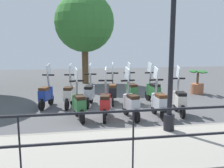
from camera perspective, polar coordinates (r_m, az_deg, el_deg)
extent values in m
plane|color=#4C4C4F|center=(8.50, 3.57, -6.12)|extent=(28.00, 28.00, 0.00)
cube|color=gray|center=(5.58, 11.27, -14.04)|extent=(2.20, 20.00, 0.15)
cube|color=gray|center=(6.50, 7.94, -10.49)|extent=(0.10, 20.00, 0.15)
cube|color=black|center=(4.35, 16.43, -5.38)|extent=(0.04, 16.00, 0.04)
cube|color=black|center=(4.49, 16.14, -11.22)|extent=(0.04, 16.00, 0.04)
cylinder|color=black|center=(4.21, 4.85, -13.02)|extent=(0.03, 0.03, 1.05)
cylinder|color=black|center=(4.17, -20.31, -13.84)|extent=(0.03, 0.03, 1.05)
cylinder|color=black|center=(6.35, 12.89, -8.51)|extent=(0.26, 0.26, 0.40)
cylinder|color=black|center=(6.05, 13.62, 10.49)|extent=(0.12, 0.12, 4.54)
cylinder|color=brown|center=(14.08, -6.14, 4.52)|extent=(0.36, 0.36, 2.15)
sphere|color=#387A33|center=(14.07, -6.31, 13.88)|extent=(3.25, 3.25, 3.25)
cylinder|color=#9E5B3D|center=(11.88, 18.87, -1.01)|extent=(0.56, 0.56, 0.45)
cylinder|color=brown|center=(11.80, 18.99, 1.26)|extent=(0.10, 0.10, 0.50)
ellipsoid|color=#235B28|center=(11.99, 18.50, 2.85)|extent=(0.56, 0.16, 0.10)
ellipsoid|color=#235B28|center=(11.55, 19.66, 2.56)|extent=(0.56, 0.16, 0.10)
ellipsoid|color=#235B28|center=(11.65, 17.99, 2.70)|extent=(0.56, 0.16, 0.10)
ellipsoid|color=#235B28|center=(11.89, 20.13, 2.71)|extent=(0.56, 0.16, 0.10)
ellipsoid|color=#235B28|center=(11.84, 17.89, 2.81)|extent=(0.56, 0.16, 0.10)
ellipsoid|color=#235B28|center=(11.70, 20.26, 2.60)|extent=(0.56, 0.16, 0.10)
cylinder|color=black|center=(8.69, 14.41, -4.70)|extent=(0.41, 0.15, 0.40)
cylinder|color=black|center=(7.91, 15.82, -6.16)|extent=(0.41, 0.15, 0.40)
cube|color=beige|center=(8.15, 15.32, -3.64)|extent=(0.64, 0.38, 0.36)
cube|color=beige|center=(8.42, 14.83, -3.06)|extent=(0.17, 0.32, 0.44)
cube|color=black|center=(8.04, 15.51, -2.16)|extent=(0.44, 0.33, 0.10)
cylinder|color=gray|center=(8.41, 14.84, -0.61)|extent=(0.19, 0.10, 0.55)
cube|color=black|center=(8.37, 14.92, 1.24)|extent=(0.14, 0.44, 0.05)
cube|color=silver|center=(8.40, 14.87, 2.65)|extent=(0.39, 0.10, 0.42)
cylinder|color=black|center=(8.23, 9.56, -5.31)|extent=(0.40, 0.09, 0.40)
cylinder|color=black|center=(7.49, 11.75, -6.88)|extent=(0.40, 0.09, 0.40)
cube|color=#B7BCC6|center=(7.71, 10.89, -4.22)|extent=(0.60, 0.29, 0.36)
cube|color=#B7BCC6|center=(7.97, 10.13, -3.60)|extent=(0.13, 0.30, 0.44)
cube|color=#4C2D19|center=(7.60, 11.14, -2.65)|extent=(0.40, 0.27, 0.10)
cylinder|color=gray|center=(7.95, 10.06, -1.01)|extent=(0.18, 0.07, 0.55)
cube|color=black|center=(7.91, 10.11, 0.95)|extent=(0.07, 0.44, 0.05)
cube|color=silver|center=(7.94, 10.00, 2.44)|extent=(0.39, 0.04, 0.42)
cylinder|color=black|center=(7.99, 3.16, -5.64)|extent=(0.41, 0.14, 0.40)
cylinder|color=black|center=(7.26, 5.57, -7.25)|extent=(0.41, 0.14, 0.40)
cube|color=#B7BCC6|center=(7.47, 4.58, -4.52)|extent=(0.64, 0.37, 0.36)
cube|color=#B7BCC6|center=(7.73, 3.75, -3.88)|extent=(0.16, 0.31, 0.44)
cube|color=black|center=(7.36, 4.81, -2.90)|extent=(0.43, 0.32, 0.10)
cylinder|color=gray|center=(7.71, 3.61, -1.22)|extent=(0.19, 0.10, 0.55)
cube|color=black|center=(7.66, 3.63, 0.80)|extent=(0.13, 0.44, 0.05)
cube|color=silver|center=(7.69, 3.48, 2.34)|extent=(0.39, 0.09, 0.42)
cylinder|color=black|center=(7.98, -1.36, -5.65)|extent=(0.41, 0.16, 0.40)
cylinder|color=black|center=(7.19, -1.71, -7.38)|extent=(0.41, 0.16, 0.40)
cube|color=#B21E1E|center=(7.43, -1.57, -4.57)|extent=(0.64, 0.39, 0.36)
cube|color=#B21E1E|center=(7.71, -1.45, -3.90)|extent=(0.18, 0.32, 0.44)
cube|color=black|center=(7.31, -1.61, -2.96)|extent=(0.44, 0.33, 0.10)
cylinder|color=gray|center=(7.69, -1.44, -1.23)|extent=(0.19, 0.10, 0.55)
cube|color=black|center=(7.64, -1.45, 0.80)|extent=(0.14, 0.44, 0.05)
cube|color=silver|center=(7.68, -1.43, 2.34)|extent=(0.39, 0.11, 0.42)
cylinder|color=black|center=(7.97, -8.17, -5.77)|extent=(0.41, 0.15, 0.40)
cylinder|color=black|center=(7.19, -6.84, -7.44)|extent=(0.41, 0.15, 0.40)
cube|color=#2D6B38|center=(7.43, -7.45, -4.66)|extent=(0.64, 0.38, 0.36)
cube|color=#2D6B38|center=(7.70, -7.91, -4.01)|extent=(0.17, 0.32, 0.44)
cube|color=black|center=(7.31, -7.37, -3.04)|extent=(0.44, 0.33, 0.10)
cylinder|color=gray|center=(7.68, -8.06, -1.33)|extent=(0.19, 0.10, 0.55)
cube|color=black|center=(7.63, -8.11, 0.69)|extent=(0.14, 0.44, 0.05)
cube|color=silver|center=(7.66, -8.23, 2.24)|extent=(0.39, 0.10, 0.42)
cylinder|color=black|center=(10.02, 8.22, -2.61)|extent=(0.41, 0.13, 0.40)
cylinder|color=black|center=(9.30, 10.43, -3.62)|extent=(0.41, 0.13, 0.40)
cube|color=#2D6B38|center=(9.53, 9.56, -1.56)|extent=(0.63, 0.36, 0.36)
cube|color=#2D6B38|center=(9.78, 8.80, -1.13)|extent=(0.16, 0.31, 0.44)
cube|color=black|center=(9.43, 9.79, -0.26)|extent=(0.43, 0.31, 0.10)
cylinder|color=gray|center=(9.78, 8.69, 0.97)|extent=(0.19, 0.09, 0.55)
cube|color=black|center=(9.74, 8.73, 2.57)|extent=(0.12, 0.44, 0.05)
cube|color=silver|center=(9.77, 8.61, 3.78)|extent=(0.39, 0.08, 0.42)
cylinder|color=black|center=(9.93, 3.66, -2.65)|extent=(0.40, 0.11, 0.40)
cylinder|color=black|center=(9.16, 5.20, -3.71)|extent=(0.40, 0.11, 0.40)
cube|color=#2D6B38|center=(9.40, 4.58, -1.60)|extent=(0.62, 0.32, 0.36)
cube|color=#2D6B38|center=(9.67, 4.05, -1.16)|extent=(0.14, 0.31, 0.44)
cube|color=black|center=(9.30, 4.73, -0.29)|extent=(0.42, 0.29, 0.10)
cylinder|color=gray|center=(9.67, 3.96, 0.97)|extent=(0.19, 0.08, 0.55)
cube|color=black|center=(9.63, 3.98, 2.59)|extent=(0.09, 0.44, 0.05)
cube|color=silver|center=(9.67, 3.89, 3.80)|extent=(0.39, 0.06, 0.42)
cylinder|color=black|center=(9.80, 0.14, -2.79)|extent=(0.41, 0.15, 0.40)
cylinder|color=black|center=(8.99, 0.14, -3.92)|extent=(0.41, 0.15, 0.40)
cube|color=black|center=(9.25, 0.14, -1.76)|extent=(0.64, 0.38, 0.36)
cube|color=black|center=(9.53, 0.14, -1.30)|extent=(0.17, 0.32, 0.44)
cube|color=#4C2D19|center=(9.14, 0.14, -0.43)|extent=(0.44, 0.32, 0.10)
cylinder|color=gray|center=(9.53, 0.14, 0.87)|extent=(0.19, 0.10, 0.55)
cube|color=black|center=(9.49, 0.14, 2.51)|extent=(0.13, 0.44, 0.05)
cube|color=silver|center=(9.53, 0.14, 3.74)|extent=(0.39, 0.09, 0.42)
cylinder|color=black|center=(9.52, -4.73, -3.19)|extent=(0.41, 0.17, 0.40)
cylinder|color=black|center=(8.72, -5.57, -4.39)|extent=(0.41, 0.17, 0.40)
cube|color=#B7BCC6|center=(8.97, -5.24, -2.15)|extent=(0.65, 0.41, 0.36)
cube|color=#B7BCC6|center=(9.25, -4.95, -1.67)|extent=(0.19, 0.32, 0.44)
cube|color=black|center=(8.86, -5.34, -0.78)|extent=(0.45, 0.35, 0.10)
cylinder|color=gray|center=(9.25, -4.93, 0.56)|extent=(0.19, 0.11, 0.55)
cube|color=black|center=(9.21, -4.95, 2.26)|extent=(0.16, 0.44, 0.05)
cube|color=silver|center=(9.25, -4.91, 3.53)|extent=(0.38, 0.12, 0.42)
cylinder|color=black|center=(9.43, -9.13, -3.41)|extent=(0.41, 0.16, 0.40)
cylinder|color=black|center=(8.64, -10.26, -4.63)|extent=(0.41, 0.16, 0.40)
cube|color=beige|center=(8.89, -9.84, -2.36)|extent=(0.65, 0.40, 0.36)
cube|color=beige|center=(9.16, -9.45, -1.87)|extent=(0.18, 0.32, 0.44)
cube|color=black|center=(8.78, -9.98, -0.99)|extent=(0.45, 0.34, 0.10)
cylinder|color=gray|center=(9.16, -9.43, 0.38)|extent=(0.19, 0.11, 0.55)
cube|color=black|center=(9.12, -9.48, 2.09)|extent=(0.15, 0.44, 0.05)
cube|color=silver|center=(9.15, -9.43, 3.38)|extent=(0.39, 0.11, 0.42)
cylinder|color=black|center=(9.53, -13.80, -3.42)|extent=(0.41, 0.20, 0.40)
cylinder|color=black|center=(8.79, -15.79, -4.60)|extent=(0.41, 0.20, 0.40)
cube|color=navy|center=(9.02, -15.03, -2.38)|extent=(0.66, 0.45, 0.36)
cube|color=navy|center=(9.28, -14.34, -1.90)|extent=(0.20, 0.32, 0.44)
cube|color=#4C2D19|center=(8.91, -15.27, -1.02)|extent=(0.46, 0.37, 0.10)
cylinder|color=gray|center=(9.27, -14.29, 0.33)|extent=(0.20, 0.12, 0.55)
cube|color=black|center=(9.23, -14.36, 2.01)|extent=(0.19, 0.44, 0.05)
cube|color=silver|center=(9.26, -14.28, 3.29)|extent=(0.38, 0.15, 0.42)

